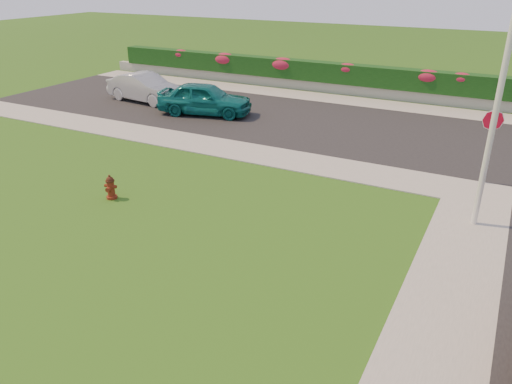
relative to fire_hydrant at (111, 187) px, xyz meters
The scene contains 18 objects.
ground 4.57m from the fire_hydrant, 45.75° to the right, with size 120.00×120.00×0.00m, color black.
street_far 10.90m from the fire_hydrant, 99.64° to the left, with size 26.00×8.00×0.04m, color black.
sidewalk_far 6.41m from the fire_hydrant, 116.20° to the left, with size 24.00×2.00×0.04m, color gray.
curb_corner 11.69m from the fire_hydrant, 29.43° to the left, with size 2.00×2.00×0.04m, color gray.
sidewalk_beyond 15.89m from the fire_hydrant, 82.13° to the left, with size 34.00×2.00×0.04m, color gray.
retaining_wall 17.38m from the fire_hydrant, 82.81° to the left, with size 34.00×0.40×0.60m, color gray.
hedge 17.49m from the fire_hydrant, 82.85° to the left, with size 32.00×0.90×1.10m, color black.
fire_hydrant is the anchor object (origin of this frame).
sedan_teal 10.08m from the fire_hydrant, 106.05° to the left, with size 1.85×4.59×1.56m, color #0C5D5C.
sedan_silver 12.60m from the fire_hydrant, 124.19° to the left, with size 1.57×4.49×1.48m, color #ADB1B5.
utility_pole 11.09m from the fire_hydrant, 18.23° to the left, with size 0.16×0.16×5.64m, color silver.
stop_sign 12.24m from the fire_hydrant, 33.26° to the left, with size 0.66×0.24×2.54m.
flower_clump_a 19.73m from the fire_hydrant, 118.95° to the left, with size 1.20×0.77×0.60m, color #A41C42.
flower_clump_b 18.33m from the fire_hydrant, 109.61° to the left, with size 1.52×0.98×0.76m, color #A41C42.
flower_clump_c 17.40m from the fire_hydrant, 96.94° to the left, with size 1.55×1.00×0.78m, color #A41C42.
flower_clump_d 17.38m from the fire_hydrant, 83.62° to the left, with size 1.22×0.78×0.61m, color #A41C42.
flower_clump_e 18.41m from the fire_hydrant, 69.75° to the left, with size 1.42×0.91×0.71m, color #A41C42.
flower_clump_f 19.05m from the fire_hydrant, 65.05° to the left, with size 1.18×0.76×0.59m, color #A41C42.
Camera 1 is at (7.45, -7.24, 6.56)m, focal length 35.00 mm.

